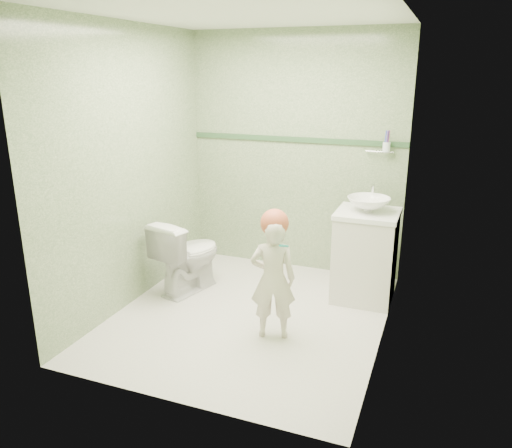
% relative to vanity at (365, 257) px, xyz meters
% --- Properties ---
extents(ground, '(2.50, 2.50, 0.00)m').
position_rel_vanity_xyz_m(ground, '(-0.84, -0.70, -0.40)').
color(ground, beige).
rests_on(ground, ground).
extents(room_shell, '(2.50, 2.54, 2.40)m').
position_rel_vanity_xyz_m(room_shell, '(-0.84, -0.70, 0.80)').
color(room_shell, gray).
rests_on(room_shell, ground).
extents(trim_stripe, '(2.20, 0.02, 0.05)m').
position_rel_vanity_xyz_m(trim_stripe, '(-0.84, 0.54, 0.95)').
color(trim_stripe, '#315432').
rests_on(trim_stripe, room_shell).
extents(vanity, '(0.52, 0.50, 0.80)m').
position_rel_vanity_xyz_m(vanity, '(0.00, 0.00, 0.00)').
color(vanity, silver).
rests_on(vanity, ground).
extents(counter, '(0.54, 0.52, 0.04)m').
position_rel_vanity_xyz_m(counter, '(0.00, 0.00, 0.41)').
color(counter, white).
rests_on(counter, vanity).
extents(basin, '(0.37, 0.37, 0.13)m').
position_rel_vanity_xyz_m(basin, '(0.00, 0.00, 0.49)').
color(basin, white).
rests_on(basin, counter).
extents(faucet, '(0.03, 0.13, 0.18)m').
position_rel_vanity_xyz_m(faucet, '(0.00, 0.19, 0.57)').
color(faucet, silver).
rests_on(faucet, counter).
extents(cup_holder, '(0.26, 0.07, 0.21)m').
position_rel_vanity_xyz_m(cup_holder, '(0.05, 0.48, 0.93)').
color(cup_holder, silver).
rests_on(cup_holder, room_shell).
extents(toilet, '(0.56, 0.77, 0.71)m').
position_rel_vanity_xyz_m(toilet, '(-1.58, -0.40, -0.05)').
color(toilet, white).
rests_on(toilet, ground).
extents(toddler, '(0.40, 0.33, 0.96)m').
position_rel_vanity_xyz_m(toddler, '(-0.55, -0.94, 0.08)').
color(toddler, beige).
rests_on(toddler, ground).
extents(hair_cap, '(0.21, 0.21, 0.21)m').
position_rel_vanity_xyz_m(hair_cap, '(-0.55, -0.91, 0.53)').
color(hair_cap, '#C15839').
rests_on(hair_cap, toddler).
extents(teal_toothbrush, '(0.10, 0.14, 0.08)m').
position_rel_vanity_xyz_m(teal_toothbrush, '(-0.44, -1.03, 0.40)').
color(teal_toothbrush, teal).
rests_on(teal_toothbrush, toddler).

